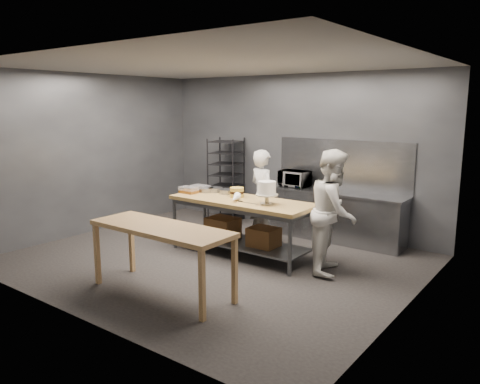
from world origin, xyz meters
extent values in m
plane|color=black|center=(0.00, 0.00, 0.00)|extent=(6.00, 6.00, 0.00)
cube|color=#4C4F54|center=(0.00, 2.50, 1.50)|extent=(6.00, 0.04, 3.00)
cube|color=olive|center=(0.18, 0.50, 0.89)|extent=(2.40, 0.90, 0.06)
cube|color=#47494C|center=(0.18, 0.50, 0.20)|extent=(2.25, 0.75, 0.03)
cylinder|color=#47494C|center=(-0.96, 0.11, 0.43)|extent=(0.06, 0.06, 0.86)
cylinder|color=#47494C|center=(-0.96, 0.89, 0.43)|extent=(0.06, 0.06, 0.86)
cylinder|color=#47494C|center=(1.32, 0.11, 0.43)|extent=(0.06, 0.06, 0.86)
cylinder|color=#47494C|center=(1.32, 0.89, 0.43)|extent=(0.06, 0.06, 0.86)
cube|color=brown|center=(-0.21, 0.49, 0.39)|extent=(0.50, 0.40, 0.35)
cube|color=brown|center=(0.60, 0.52, 0.36)|extent=(0.45, 0.38, 0.30)
cube|color=olive|center=(0.32, -1.40, 0.87)|extent=(2.00, 0.70, 0.06)
cube|color=olive|center=(-0.63, -1.70, 0.42)|extent=(0.06, 0.06, 0.84)
cube|color=olive|center=(-0.63, -1.10, 0.42)|extent=(0.06, 0.06, 0.84)
cube|color=olive|center=(1.27, -1.70, 0.42)|extent=(0.06, 0.06, 0.84)
cube|color=olive|center=(1.27, -1.10, 0.42)|extent=(0.06, 0.06, 0.84)
cube|color=slate|center=(1.00, 2.18, 0.88)|extent=(2.60, 0.60, 0.04)
cube|color=slate|center=(1.00, 2.18, 0.43)|extent=(2.56, 0.56, 0.86)
cube|color=slate|center=(1.00, 2.48, 1.35)|extent=(2.60, 0.02, 0.90)
cube|color=black|center=(-1.41, 2.10, 0.88)|extent=(0.75, 0.78, 1.75)
cube|color=white|center=(-1.41, 2.10, 0.54)|extent=(0.43, 0.33, 0.45)
imported|color=silver|center=(0.07, 1.27, 0.83)|extent=(0.71, 0.60, 1.66)
imported|color=silver|center=(1.72, 0.67, 0.90)|extent=(0.92, 1.04, 1.80)
imported|color=black|center=(0.18, 2.18, 1.05)|extent=(0.54, 0.37, 0.30)
cylinder|color=#BDB497|center=(0.71, 0.43, 0.93)|extent=(0.20, 0.20, 0.02)
cylinder|color=#BDB497|center=(0.71, 0.43, 1.00)|extent=(0.06, 0.06, 0.12)
cylinder|color=#BDB497|center=(0.71, 0.43, 1.07)|extent=(0.34, 0.34, 0.02)
cylinder|color=white|center=(0.71, 0.43, 1.18)|extent=(0.27, 0.27, 0.20)
cylinder|color=gold|center=(0.00, 0.62, 0.95)|extent=(0.23, 0.23, 0.06)
cylinder|color=black|center=(0.00, 0.62, 1.00)|extent=(0.23, 0.23, 0.04)
cylinder|color=gold|center=(0.00, 0.62, 1.05)|extent=(0.23, 0.23, 0.06)
cylinder|color=gray|center=(-0.60, 0.77, 0.96)|extent=(0.27, 0.27, 0.07)
cylinder|color=gray|center=(-0.32, 0.76, 0.96)|extent=(0.28, 0.28, 0.07)
cylinder|color=gray|center=(-0.72, 0.66, 0.96)|extent=(0.27, 0.27, 0.07)
cone|color=white|center=(0.21, 0.29, 0.98)|extent=(0.27, 0.39, 0.12)
cube|color=slate|center=(0.46, 0.34, 0.92)|extent=(0.28, 0.02, 0.00)
cube|color=black|center=(0.28, 0.34, 0.93)|extent=(0.09, 0.02, 0.02)
cube|color=brown|center=(-0.89, 0.40, 0.95)|extent=(0.30, 0.20, 0.05)
cube|color=silver|center=(-0.89, 0.40, 1.00)|extent=(0.31, 0.21, 0.06)
cube|color=brown|center=(-0.82, 0.64, 0.95)|extent=(0.30, 0.20, 0.05)
cube|color=silver|center=(-0.82, 0.64, 1.00)|extent=(0.31, 0.21, 0.06)
camera|label=1|loc=(4.58, -5.41, 2.42)|focal=35.00mm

